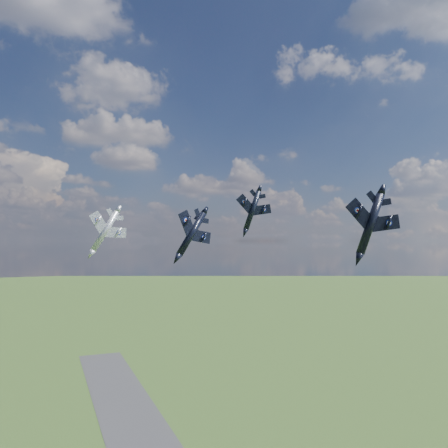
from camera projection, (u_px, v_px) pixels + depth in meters
name	position (u px, v px, depth m)	size (l,w,h in m)	color
jet_lead_navy	(192.00, 234.00, 87.94)	(10.25, 14.29, 2.96)	black
jet_right_navy	(371.00, 224.00, 76.86)	(11.00, 15.33, 3.17)	black
jet_high_navy	(252.00, 210.00, 108.60)	(9.92, 13.83, 2.86)	black
jet_left_silver	(105.00, 231.00, 96.71)	(9.86, 13.74, 2.84)	#AEB2B9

